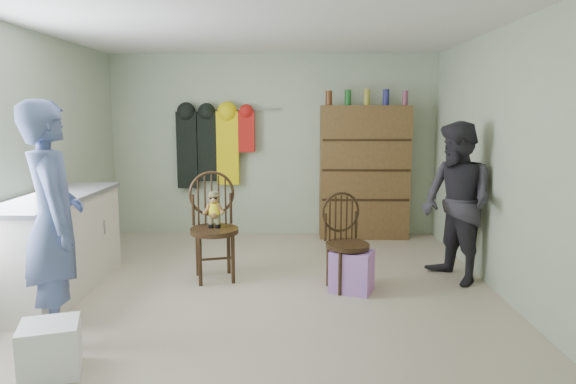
{
  "coord_description": "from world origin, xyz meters",
  "views": [
    {
      "loc": [
        0.34,
        -4.66,
        1.7
      ],
      "look_at": [
        0.25,
        0.2,
        0.95
      ],
      "focal_mm": 32.0,
      "sensor_mm": 36.0,
      "label": 1
    }
  ],
  "objects_px": {
    "chair_far": "(345,237)",
    "dresser": "(364,172)",
    "chair_front": "(214,220)",
    "counter": "(55,245)"
  },
  "relations": [
    {
      "from": "chair_far",
      "to": "dresser",
      "type": "xyz_separation_m",
      "value": [
        0.44,
        2.09,
        0.41
      ]
    },
    {
      "from": "chair_far",
      "to": "chair_front",
      "type": "bearing_deg",
      "value": 148.54
    },
    {
      "from": "chair_far",
      "to": "dresser",
      "type": "height_order",
      "value": "dresser"
    },
    {
      "from": "counter",
      "to": "chair_front",
      "type": "bearing_deg",
      "value": 18.46
    },
    {
      "from": "chair_far",
      "to": "dresser",
      "type": "distance_m",
      "value": 2.18
    },
    {
      "from": "chair_front",
      "to": "dresser",
      "type": "distance_m",
      "value": 2.56
    },
    {
      "from": "counter",
      "to": "chair_far",
      "type": "distance_m",
      "value": 2.76
    },
    {
      "from": "chair_front",
      "to": "chair_far",
      "type": "bearing_deg",
      "value": -26.64
    },
    {
      "from": "counter",
      "to": "chair_front",
      "type": "relative_size",
      "value": 1.68
    },
    {
      "from": "counter",
      "to": "dresser",
      "type": "height_order",
      "value": "dresser"
    }
  ]
}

